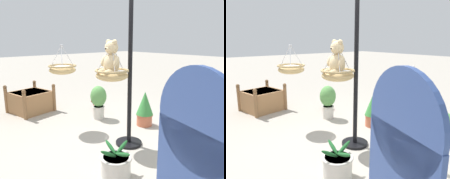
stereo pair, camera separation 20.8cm
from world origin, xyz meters
The scene contains 13 objects.
ground_plane centered at (0.00, 0.00, 0.00)m, with size 40.00×40.00×0.00m, color #A8A093.
display_pole_central centered at (-0.22, -0.19, 0.81)m, with size 0.44×0.44×2.57m.
hanging_basket_with_teddy centered at (-0.07, 0.06, 1.20)m, with size 0.54×0.54×0.57m.
teddy_bear centered at (-0.07, 0.09, 1.44)m, with size 0.37×0.32×0.54m.
hanging_basket_left_high centered at (-1.64, 0.45, 1.00)m, with size 0.56×0.56×0.65m.
hanging_basket_right_low centered at (1.11, 0.27, 1.19)m, with size 0.53×0.53×0.55m.
wooden_planter_box centered at (2.59, 0.37, 0.27)m, with size 1.02×1.03×0.67m.
potted_plant_tall_leafy centered at (1.11, -0.58, 0.42)m, with size 0.36×0.36×0.74m.
potted_plant_small_succulent centered at (-1.76, 0.02, 0.58)m, with size 0.31×0.31×1.02m.
potted_plant_trailing_ivy centered at (-0.79, 0.63, 0.18)m, with size 0.52×0.50×0.46m.
potted_plant_broad_leaf centered at (0.17, -1.04, 0.36)m, with size 0.35×0.35×0.71m.
display_sign_board centered at (-2.06, 1.11, 0.95)m, with size 0.67×0.24×1.61m.
watering_can centered at (1.68, -0.96, 0.10)m, with size 0.35×0.20×0.30m.
Camera 2 is at (-2.85, 2.23, 1.76)m, focal length 36.40 mm.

